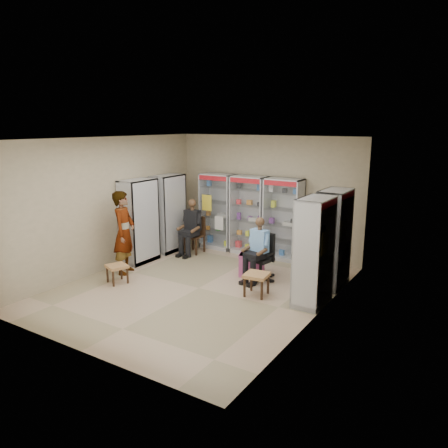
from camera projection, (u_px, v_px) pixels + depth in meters
The scene contains 18 objects.
floor at pixel (199, 288), 8.91m from camera, with size 6.00×6.00×0.00m, color tan.
room_shell at pixel (197, 193), 8.47m from camera, with size 5.02×6.02×3.01m.
cabinet_back_left at pixel (218, 211), 11.61m from camera, with size 0.90×0.50×2.00m, color silver.
cabinet_back_mid at pixel (249, 215), 11.12m from camera, with size 0.90×0.50×2.00m, color #AEB0B5.
cabinet_back_right at pixel (283, 219), 10.63m from camera, with size 0.90×0.50×2.00m, color #B4B6BC.
cabinet_right_far at pixel (333, 239), 8.85m from camera, with size 0.50×0.90×2.00m, color #AEB1B6.
cabinet_right_near at pixel (314, 252), 7.95m from camera, with size 0.50×0.90×2.00m, color #B4B6BB.
cabinet_left_far at pixel (168, 213), 11.33m from camera, with size 0.50×0.90×2.00m, color #B6B9BE.
cabinet_left_near at pixel (139, 221), 10.42m from camera, with size 0.50×0.90×2.00m, color silver.
wooden_chair at pixel (194, 235), 11.26m from camera, with size 0.42×0.42×0.94m, color black.
seated_customer at pixel (193, 228), 11.17m from camera, with size 0.44×0.60×1.34m, color black, non-canonical shape.
office_chair at pixel (261, 257), 9.30m from camera, with size 0.55×0.55×1.02m, color black.
seated_shopkeeper at pixel (260, 251), 9.23m from camera, with size 0.42×0.59×1.29m, color #719FDF, non-canonical shape.
pink_trunk at pixel (252, 264), 9.65m from camera, with size 0.51×0.49×0.49m, color #A94380.
tea_glass at pixel (250, 251), 9.62m from camera, with size 0.07×0.07×0.11m, color #4E1506.
woven_stool_a at pixel (256, 284), 8.50m from camera, with size 0.44×0.44×0.44m, color olive.
woven_stool_b at pixel (117, 274), 9.17m from camera, with size 0.39×0.39×0.39m, color #A78D46.
standing_man at pixel (124, 233), 9.64m from camera, with size 0.68×0.44×1.86m, color #9B9B9E.
Camera 1 is at (4.90, -6.83, 3.28)m, focal length 35.00 mm.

